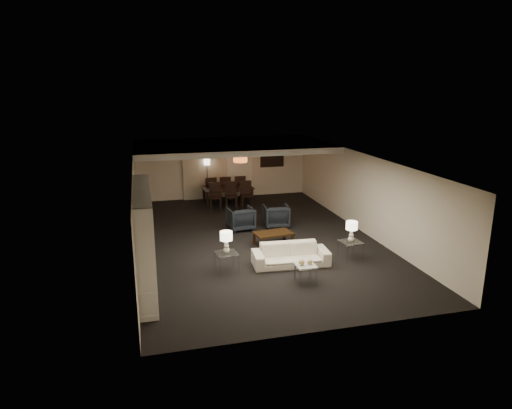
{
  "coord_description": "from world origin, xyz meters",
  "views": [
    {
      "loc": [
        -3.29,
        -12.8,
        4.64
      ],
      "look_at": [
        0.0,
        0.0,
        1.1
      ],
      "focal_mm": 32.0,
      "sensor_mm": 36.0,
      "label": 1
    }
  ],
  "objects_px": {
    "chair_nr": "(247,195)",
    "coffee_table": "(273,239)",
    "table_lamp_left": "(226,242)",
    "table_lamp_right": "(351,232)",
    "armchair_left": "(241,218)",
    "dining_table": "(228,196)",
    "chair_fr": "(239,187)",
    "side_table_left": "(227,262)",
    "vase_amber": "(143,224)",
    "chair_nm": "(231,196)",
    "marble_table": "(305,274)",
    "pendant_light": "(240,159)",
    "chair_fl": "(210,189)",
    "chair_nl": "(215,197)",
    "floor_speaker": "(149,248)",
    "armchair_right": "(276,216)",
    "chair_fm": "(225,188)",
    "floor_lamp": "(207,180)",
    "sofa": "(291,255)",
    "side_table_right": "(350,250)",
    "television": "(145,235)",
    "vase_blue": "(145,255)"
  },
  "relations": [
    {
      "from": "side_table_left",
      "to": "sofa",
      "type": "bearing_deg",
      "value": 0.0
    },
    {
      "from": "table_lamp_left",
      "to": "floor_lamp",
      "type": "xyz_separation_m",
      "value": [
        0.64,
        7.43,
        0.05
      ]
    },
    {
      "from": "armchair_left",
      "to": "side_table_left",
      "type": "relative_size",
      "value": 1.49
    },
    {
      "from": "chair_fr",
      "to": "chair_nr",
      "type": "bearing_deg",
      "value": 90.92
    },
    {
      "from": "coffee_table",
      "to": "marble_table",
      "type": "relative_size",
      "value": 2.4
    },
    {
      "from": "table_lamp_left",
      "to": "table_lamp_right",
      "type": "xyz_separation_m",
      "value": [
        3.4,
        0.0,
        0.0
      ]
    },
    {
      "from": "vase_blue",
      "to": "chair_fr",
      "type": "bearing_deg",
      "value": 65.44
    },
    {
      "from": "pendant_light",
      "to": "floor_lamp",
      "type": "bearing_deg",
      "value": 120.45
    },
    {
      "from": "dining_table",
      "to": "armchair_left",
      "type": "bearing_deg",
      "value": -95.58
    },
    {
      "from": "chair_fm",
      "to": "floor_lamp",
      "type": "bearing_deg",
      "value": -19.81
    },
    {
      "from": "chair_nl",
      "to": "chair_fr",
      "type": "distance_m",
      "value": 1.77
    },
    {
      "from": "chair_fl",
      "to": "side_table_right",
      "type": "bearing_deg",
      "value": 103.94
    },
    {
      "from": "chair_nr",
      "to": "coffee_table",
      "type": "bearing_deg",
      "value": -90.02
    },
    {
      "from": "armchair_right",
      "to": "floor_speaker",
      "type": "distance_m",
      "value": 4.78
    },
    {
      "from": "chair_nl",
      "to": "chair_nm",
      "type": "height_order",
      "value": "same"
    },
    {
      "from": "floor_speaker",
      "to": "chair_nm",
      "type": "relative_size",
      "value": 0.95
    },
    {
      "from": "coffee_table",
      "to": "table_lamp_right",
      "type": "distance_m",
      "value": 2.41
    },
    {
      "from": "sofa",
      "to": "armchair_right",
      "type": "xyz_separation_m",
      "value": [
        0.6,
        3.3,
        0.08
      ]
    },
    {
      "from": "pendant_light",
      "to": "chair_fl",
      "type": "distance_m",
      "value": 2.22
    },
    {
      "from": "chair_fl",
      "to": "floor_speaker",
      "type": "bearing_deg",
      "value": 60.86
    },
    {
      "from": "vase_blue",
      "to": "floor_lamp",
      "type": "xyz_separation_m",
      "value": [
        2.61,
        8.75,
        -0.31
      ]
    },
    {
      "from": "chair_fl",
      "to": "chair_fr",
      "type": "distance_m",
      "value": 1.2
    },
    {
      "from": "table_lamp_right",
      "to": "chair_nr",
      "type": "height_order",
      "value": "table_lamp_right"
    },
    {
      "from": "armchair_left",
      "to": "dining_table",
      "type": "relative_size",
      "value": 0.42
    },
    {
      "from": "sofa",
      "to": "chair_nr",
      "type": "xyz_separation_m",
      "value": [
        0.2,
        5.86,
        0.22
      ]
    },
    {
      "from": "television",
      "to": "chair_fl",
      "type": "bearing_deg",
      "value": -21.17
    },
    {
      "from": "chair_nm",
      "to": "chair_fr",
      "type": "distance_m",
      "value": 1.43
    },
    {
      "from": "pendant_light",
      "to": "chair_nl",
      "type": "distance_m",
      "value": 1.7
    },
    {
      "from": "armchair_right",
      "to": "chair_nm",
      "type": "height_order",
      "value": "chair_nm"
    },
    {
      "from": "sofa",
      "to": "chair_nr",
      "type": "distance_m",
      "value": 5.86
    },
    {
      "from": "armchair_left",
      "to": "chair_fl",
      "type": "bearing_deg",
      "value": -89.2
    },
    {
      "from": "vase_amber",
      "to": "armchair_left",
      "type": "bearing_deg",
      "value": 52.85
    },
    {
      "from": "floor_speaker",
      "to": "floor_lamp",
      "type": "distance_m",
      "value": 6.96
    },
    {
      "from": "chair_nr",
      "to": "chair_fr",
      "type": "xyz_separation_m",
      "value": [
        0.0,
        1.3,
        0.0
      ]
    },
    {
      "from": "pendant_light",
      "to": "sofa",
      "type": "bearing_deg",
      "value": -89.38
    },
    {
      "from": "vase_amber",
      "to": "dining_table",
      "type": "xyz_separation_m",
      "value": [
        3.27,
        7.26,
        -1.31
      ]
    },
    {
      "from": "vase_blue",
      "to": "dining_table",
      "type": "xyz_separation_m",
      "value": [
        3.27,
        7.82,
        -0.8
      ]
    },
    {
      "from": "chair_nm",
      "to": "marble_table",
      "type": "bearing_deg",
      "value": -81.25
    },
    {
      "from": "armchair_right",
      "to": "vase_blue",
      "type": "relative_size",
      "value": 4.86
    },
    {
      "from": "coffee_table",
      "to": "floor_speaker",
      "type": "xyz_separation_m",
      "value": [
        -3.56,
        -0.66,
        0.28
      ]
    },
    {
      "from": "chair_nl",
      "to": "dining_table",
      "type": "bearing_deg",
      "value": 53.65
    },
    {
      "from": "table_lamp_left",
      "to": "chair_fr",
      "type": "distance_m",
      "value": 7.41
    },
    {
      "from": "television",
      "to": "chair_nm",
      "type": "height_order",
      "value": "television"
    },
    {
      "from": "side_table_left",
      "to": "table_lamp_left",
      "type": "xyz_separation_m",
      "value": [
        0.0,
        0.0,
        0.53
      ]
    },
    {
      "from": "side_table_right",
      "to": "floor_lamp",
      "type": "relative_size",
      "value": 0.33
    },
    {
      "from": "pendant_light",
      "to": "sofa",
      "type": "distance_m",
      "value": 5.96
    },
    {
      "from": "side_table_left",
      "to": "vase_amber",
      "type": "height_order",
      "value": "vase_amber"
    },
    {
      "from": "pendant_light",
      "to": "vase_amber",
      "type": "height_order",
      "value": "pendant_light"
    },
    {
      "from": "vase_blue",
      "to": "floor_lamp",
      "type": "distance_m",
      "value": 9.13
    },
    {
      "from": "chair_nm",
      "to": "armchair_right",
      "type": "bearing_deg",
      "value": -63.17
    }
  ]
}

